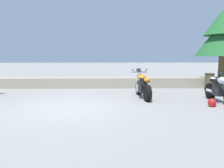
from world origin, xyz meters
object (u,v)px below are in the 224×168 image
at_px(motorcycle_orange_centre, 143,86).
at_px(rider_helmet, 212,103).
at_px(pine_tree_far_left, 224,33).
at_px(motorcycle_silver_far_right, 220,89).
at_px(trash_bin, 209,82).

xyz_separation_m(motorcycle_orange_centre, rider_helmet, (2.10, -1.66, -0.35)).
relative_size(motorcycle_orange_centre, pine_tree_far_left, 0.53).
relative_size(motorcycle_silver_far_right, rider_helmet, 7.37).
bearing_deg(trash_bin, motorcycle_silver_far_right, -109.27).
bearing_deg(rider_helmet, pine_tree_far_left, 59.24).
height_order(pine_tree_far_left, trash_bin, pine_tree_far_left).
relative_size(pine_tree_far_left, trash_bin, 4.49).
xyz_separation_m(motorcycle_orange_centre, pine_tree_far_left, (5.05, 3.29, 2.52)).
bearing_deg(pine_tree_far_left, trash_bin, -134.69).
relative_size(motorcycle_silver_far_right, trash_bin, 2.40).
distance_m(motorcycle_orange_centre, pine_tree_far_left, 6.54).
bearing_deg(motorcycle_silver_far_right, trash_bin, 70.73).
height_order(motorcycle_orange_centre, pine_tree_far_left, pine_tree_far_left).
bearing_deg(trash_bin, rider_helmet, -114.42).
height_order(motorcycle_silver_far_right, trash_bin, motorcycle_silver_far_right).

